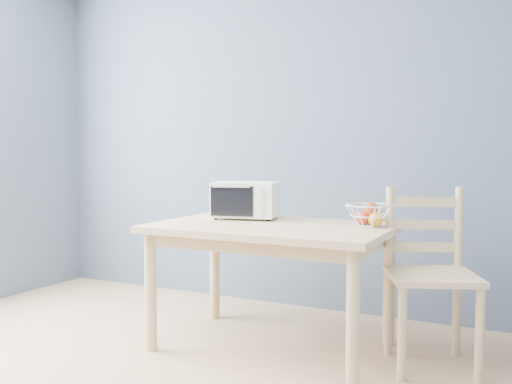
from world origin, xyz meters
The scene contains 5 objects.
room centered at (0.00, 0.00, 1.30)m, with size 4.01×4.51×2.61m.
dining_table centered at (0.44, 1.31, 0.65)m, with size 1.40×0.90×0.75m.
toaster_oven centered at (0.15, 1.50, 0.88)m, with size 0.46×0.38×0.24m.
fruit_basket centered at (1.00, 1.47, 0.82)m, with size 0.35×0.35×0.14m.
dining_chair centered at (1.34, 1.45, 0.49)m, with size 0.61×0.61×0.98m.
Camera 1 is at (1.88, -1.76, 1.18)m, focal length 40.00 mm.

